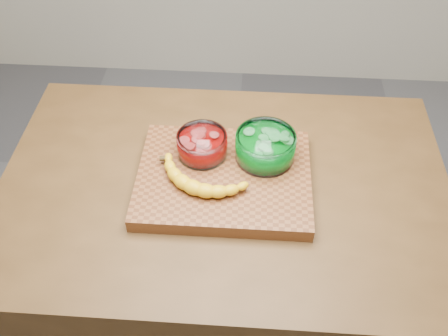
{
  "coord_description": "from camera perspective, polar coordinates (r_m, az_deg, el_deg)",
  "views": [
    {
      "loc": [
        0.06,
        -0.88,
        1.89
      ],
      "look_at": [
        0.0,
        0.0,
        0.96
      ],
      "focal_mm": 40.0,
      "sensor_mm": 36.0,
      "label": 1
    }
  ],
  "objects": [
    {
      "name": "ground",
      "position": [
        2.08,
        0.0,
        -18.5
      ],
      "size": [
        3.5,
        3.5,
        0.0
      ],
      "primitive_type": "plane",
      "color": "#59595E",
      "rests_on": "ground"
    },
    {
      "name": "bowl_red",
      "position": [
        1.33,
        -2.51,
        2.67
      ],
      "size": [
        0.13,
        0.13,
        0.06
      ],
      "color": "white",
      "rests_on": "cutting_board"
    },
    {
      "name": "cutting_board",
      "position": [
        1.31,
        0.0,
        -1.21
      ],
      "size": [
        0.45,
        0.35,
        0.04
      ],
      "primitive_type": "cube",
      "color": "brown",
      "rests_on": "counter"
    },
    {
      "name": "banana",
      "position": [
        1.27,
        -2.29,
        -0.79
      ],
      "size": [
        0.26,
        0.17,
        0.04
      ],
      "primitive_type": null,
      "color": "gold",
      "rests_on": "cutting_board"
    },
    {
      "name": "bowl_green",
      "position": [
        1.32,
        4.74,
        2.42
      ],
      "size": [
        0.16,
        0.16,
        0.07
      ],
      "color": "white",
      "rests_on": "cutting_board"
    },
    {
      "name": "counter",
      "position": [
        1.69,
        0.0,
        -12.02
      ],
      "size": [
        1.2,
        0.8,
        0.9
      ],
      "primitive_type": "cube",
      "color": "#4B3116",
      "rests_on": "ground"
    }
  ]
}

